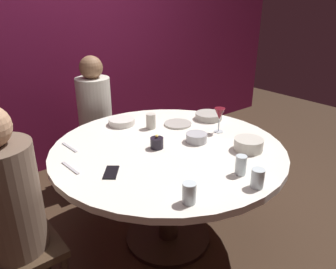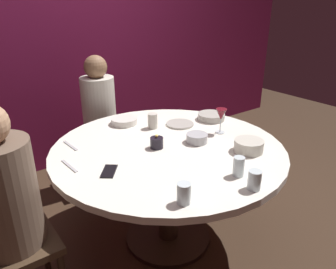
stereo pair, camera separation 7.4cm
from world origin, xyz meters
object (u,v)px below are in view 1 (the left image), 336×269
dining_table (168,164)px  cup_near_candle (241,165)px  cup_center_front (258,178)px  dinner_plate (178,124)px  bowl_small_white (122,122)px  seated_diner_left (5,201)px  cup_by_left_diner (151,121)px  wine_glass (219,115)px  cup_by_right_diner (189,193)px  cell_phone (111,172)px  bowl_salad_center (248,145)px  bowl_sauce_side (209,116)px  candle_holder (157,143)px  seated_diner_back (95,109)px  bowl_serving_large (196,138)px

dining_table → cup_near_candle: bearing=-81.5°
cup_near_candle → cup_center_front: 0.14m
dinner_plate → bowl_small_white: bowl_small_white is taller
dining_table → bowl_small_white: 0.54m
seated_diner_left → cup_by_left_diner: 1.12m
wine_glass → cup_by_right_diner: bearing=-145.6°
dining_table → cell_phone: size_ratio=10.59×
cup_near_candle → cup_by_left_diner: (0.02, 0.84, 0.00)m
bowl_salad_center → bowl_sauce_side: bearing=69.3°
candle_holder → cup_center_front: bearing=-80.4°
seated_diner_back → cup_by_right_diner: bearing=-11.3°
candle_holder → dinner_plate: size_ratio=0.45×
cell_phone → bowl_small_white: bearing=93.3°
seated_diner_back → cup_by_right_diner: size_ratio=11.50×
bowl_serving_large → cup_by_right_diner: (-0.50, -0.48, 0.02)m
wine_glass → bowl_small_white: 0.72m
candle_holder → cup_by_right_diner: bearing=-113.0°
candle_holder → bowl_serving_large: (0.26, -0.09, -0.01)m
cell_phone → bowl_serving_large: 0.65m
cup_center_front → cup_near_candle: bearing=74.8°
wine_glass → cup_near_candle: (-0.35, -0.48, -0.07)m
bowl_sauce_side → cup_near_candle: cup_near_candle is taller
bowl_salad_center → cup_near_candle: bearing=-149.1°
seated_diner_left → cell_phone: bearing=-8.5°
seated_diner_back → bowl_sauce_side: (0.56, -0.82, 0.04)m
dining_table → seated_diner_left: seated_diner_left is taller
cup_center_front → seated_diner_left: bearing=147.1°
cup_near_candle → cell_phone: bearing=140.3°
seated_diner_left → wine_glass: size_ratio=6.85×
bowl_small_white → cup_by_left_diner: bearing=-57.6°
dining_table → bowl_sauce_side: 0.61m
cell_phone → cup_by_left_diner: bearing=74.6°
dining_table → bowl_serving_large: bowl_serving_large is taller
bowl_salad_center → cup_by_left_diner: (-0.26, 0.68, 0.02)m
cup_by_left_diner → bowl_sauce_side: bearing=-15.2°
bowl_salad_center → bowl_sauce_side: (0.21, 0.55, -0.01)m
dining_table → cup_by_left_diner: 0.38m
wine_glass → cup_center_front: (-0.39, -0.62, -0.08)m
wine_glass → cup_near_candle: bearing=-125.8°
bowl_sauce_side → bowl_serving_large: bearing=-145.4°
cell_phone → bowl_small_white: size_ratio=0.72×
bowl_sauce_side → cup_by_left_diner: 0.48m
cell_phone → cup_center_front: cup_center_front is taller
wine_glass → bowl_serving_large: size_ratio=1.26×
bowl_serving_large → wine_glass: bearing=6.3°
dinner_plate → cup_near_candle: bearing=-105.6°
dinner_plate → cup_center_front: size_ratio=2.04×
cup_by_left_diner → seated_diner_left: bearing=-163.5°
dinner_plate → cup_by_right_diner: size_ratio=2.00×
bowl_small_white → bowl_sauce_side: (0.59, -0.32, 0.00)m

